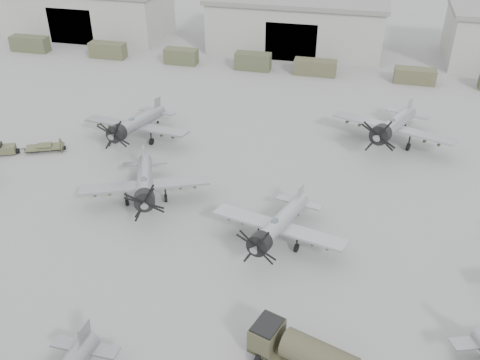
# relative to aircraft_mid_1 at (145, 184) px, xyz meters

# --- Properties ---
(ground) EXTENTS (220.00, 220.00, 0.00)m
(ground) POSITION_rel_aircraft_mid_1_xyz_m (7.34, -12.17, -2.23)
(ground) COLOR slate
(ground) RESTS_ON ground
(hangar_left) EXTENTS (29.00, 14.80, 8.70)m
(hangar_left) POSITION_rel_aircraft_mid_1_xyz_m (-30.66, 49.79, 2.14)
(hangar_left) COLOR gray
(hangar_left) RESTS_ON ground
(hangar_center) EXTENTS (29.00, 14.80, 8.70)m
(hangar_center) POSITION_rel_aircraft_mid_1_xyz_m (7.34, 49.79, 2.14)
(hangar_center) COLOR gray
(hangar_center) RESTS_ON ground
(support_truck_0) EXTENTS (6.36, 2.20, 2.48)m
(support_truck_0) POSITION_rel_aircraft_mid_1_xyz_m (-35.60, 37.83, -0.99)
(support_truck_0) COLOR #3D422B
(support_truck_0) RESTS_ON ground
(support_truck_1) EXTENTS (5.81, 2.20, 2.44)m
(support_truck_1) POSITION_rel_aircraft_mid_1_xyz_m (-21.60, 37.83, -1.01)
(support_truck_1) COLOR #42452D
(support_truck_1) RESTS_ON ground
(support_truck_2) EXTENTS (5.15, 2.20, 2.36)m
(support_truck_2) POSITION_rel_aircraft_mid_1_xyz_m (-9.15, 37.83, -1.05)
(support_truck_2) COLOR #3F432C
(support_truck_2) RESTS_ON ground
(support_truck_3) EXTENTS (5.42, 2.20, 2.58)m
(support_truck_3) POSITION_rel_aircraft_mid_1_xyz_m (2.38, 37.83, -0.94)
(support_truck_3) COLOR #3D422B
(support_truck_3) RESTS_ON ground
(support_truck_4) EXTENTS (6.28, 2.20, 2.27)m
(support_truck_4) POSITION_rel_aircraft_mid_1_xyz_m (11.86, 37.83, -1.10)
(support_truck_4) COLOR #44442D
(support_truck_4) RESTS_ON ground
(support_truck_5) EXTENTS (5.84, 2.20, 2.15)m
(support_truck_5) POSITION_rel_aircraft_mid_1_xyz_m (26.26, 37.83, -1.16)
(support_truck_5) COLOR #44442D
(support_truck_5) RESTS_ON ground
(aircraft_mid_1) EXTENTS (12.08, 10.93, 4.91)m
(aircraft_mid_1) POSITION_rel_aircraft_mid_1_xyz_m (0.00, 0.00, 0.00)
(aircraft_mid_1) COLOR gray
(aircraft_mid_1) RESTS_ON ground
(aircraft_mid_2) EXTENTS (11.94, 10.74, 4.75)m
(aircraft_mid_2) POSITION_rel_aircraft_mid_1_xyz_m (13.25, -3.46, -0.07)
(aircraft_mid_2) COLOR #9A9CA2
(aircraft_mid_2) RESTS_ON ground
(aircraft_far_0) EXTENTS (12.66, 11.39, 5.03)m
(aircraft_far_0) POSITION_rel_aircraft_mid_1_xyz_m (-5.83, 11.51, 0.06)
(aircraft_far_0) COLOR gray
(aircraft_far_0) RESTS_ON ground
(aircraft_far_1) EXTENTS (13.87, 12.50, 5.58)m
(aircraft_far_1) POSITION_rel_aircraft_mid_1_xyz_m (22.76, 17.33, 0.30)
(aircraft_far_1) COLOR #96989E
(aircraft_far_1) RESTS_ON ground
(fuel_tanker) EXTENTS (7.72, 4.63, 2.83)m
(fuel_tanker) POSITION_rel_aircraft_mid_1_xyz_m (17.10, -15.66, -0.61)
(fuel_tanker) COLOR #393725
(fuel_tanker) RESTS_ON ground
(tug_trailer) EXTENTS (7.10, 4.04, 1.44)m
(tug_trailer) POSITION_rel_aircraft_mid_1_xyz_m (-17.37, 6.21, -1.69)
(tug_trailer) COLOR #42432C
(tug_trailer) RESTS_ON ground
(ground_crew) EXTENTS (0.44, 0.66, 1.80)m
(ground_crew) POSITION_rel_aircraft_mid_1_xyz_m (-12.93, 7.28, -1.33)
(ground_crew) COLOR #45432D
(ground_crew) RESTS_ON ground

